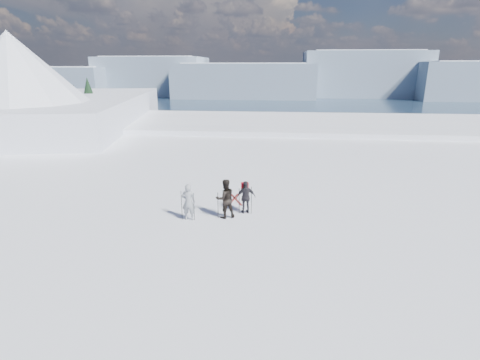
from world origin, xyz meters
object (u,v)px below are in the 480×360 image
object	(u,v)px
skis_loose	(235,199)
skier_grey	(188,202)
skier_pack	(246,197)
skier_dark	(225,199)

from	to	relation	value
skis_loose	skier_grey	bearing A→B (deg)	-122.32
skier_pack	skis_loose	size ratio (longest dim) A/B	0.89
skier_grey	skis_loose	size ratio (longest dim) A/B	0.95
skier_dark	skis_loose	xyz separation A→B (m)	(0.16, 2.26, -0.86)
skier_pack	skier_dark	bearing A→B (deg)	17.77
skier_grey	skis_loose	distance (m)	3.26
skis_loose	skier_pack	bearing A→B (deg)	-67.21
skier_pack	skis_loose	distance (m)	1.94
skier_dark	skier_pack	world-z (taller)	skier_dark
skier_pack	skier_grey	bearing A→B (deg)	5.49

